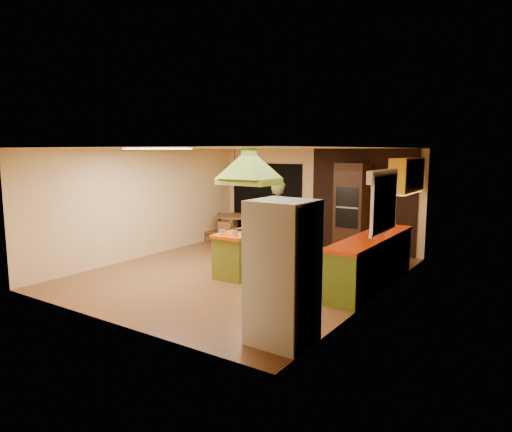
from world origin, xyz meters
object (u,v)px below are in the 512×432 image
Objects in this scene: man at (278,220)px; wall_oven at (352,208)px; kitchen_island at (249,251)px; refrigerator at (283,273)px; canister_large at (389,222)px; dining_table at (235,223)px.

man is 0.84× the size of wall_oven.
kitchen_island is at bearing -108.42° from wall_oven.
refrigerator is 8.26× the size of canister_large.
wall_oven is 9.67× the size of canister_large.
man is at bearing -28.25° from dining_table.
canister_large reaches higher than kitchen_island.
refrigerator is 4.15m from canister_large.
dining_table is (-2.02, 2.27, 0.08)m from kitchen_island.
canister_large is at bearing -42.38° from wall_oven.
refrigerator is at bearing 116.12° from man.
refrigerator reaches higher than man.
wall_oven is 1.80m from canister_large.
kitchen_island is 3.08m from wall_oven.
wall_oven is at bearing 68.85° from kitchen_island.
refrigerator is 1.88× the size of dining_table.
wall_oven reaches higher than canister_large.
canister_large is at bearing 32.97° from kitchen_island.
dining_table is (-1.97, 1.06, -0.39)m from man.
dining_table is (-3.05, -0.56, -0.56)m from wall_oven.
dining_table is at bearing 170.96° from canister_large.
wall_oven reaches higher than dining_table.
refrigerator is 5.55m from wall_oven.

